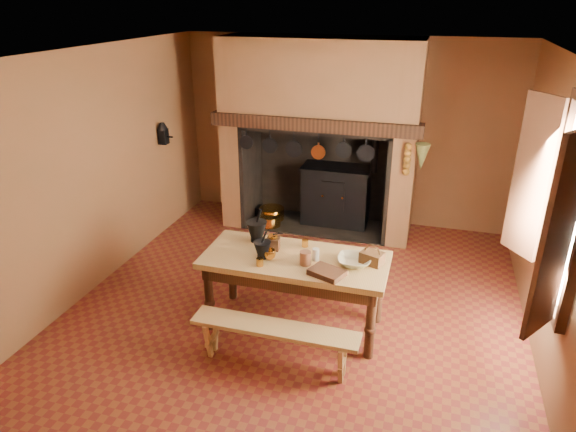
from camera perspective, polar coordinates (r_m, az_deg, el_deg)
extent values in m
plane|color=brown|center=(6.02, 0.95, -10.06)|extent=(5.50, 5.50, 0.00)
plane|color=silver|center=(5.05, 1.17, 17.52)|extent=(5.50, 5.50, 0.00)
cube|color=brown|center=(7.94, 6.40, 9.29)|extent=(5.00, 0.02, 2.80)
cube|color=brown|center=(6.46, -20.93, 4.56)|extent=(0.02, 5.50, 2.80)
cube|color=brown|center=(5.34, 27.88, -0.49)|extent=(0.02, 5.50, 2.80)
cube|color=brown|center=(3.13, -12.94, -15.07)|extent=(5.00, 0.02, 2.80)
cube|color=brown|center=(7.93, -5.43, 9.31)|extent=(0.30, 0.90, 2.80)
cube|color=brown|center=(7.40, 13.06, 7.79)|extent=(0.30, 0.90, 2.80)
cube|color=brown|center=(7.41, 3.67, 14.68)|extent=(2.20, 0.90, 1.20)
cube|color=black|center=(7.12, 2.83, 10.17)|extent=(2.95, 0.22, 0.18)
cube|color=black|center=(8.13, 4.09, 5.31)|extent=(2.20, 0.06, 1.60)
cube|color=black|center=(8.04, 3.27, -0.94)|extent=(2.20, 0.90, 0.02)
cube|color=black|center=(7.95, 5.35, 2.17)|extent=(1.00, 0.50, 0.90)
cube|color=black|center=(7.78, 5.45, 5.35)|extent=(1.04, 0.54, 0.04)
cube|color=black|center=(7.68, 4.99, 2.19)|extent=(0.35, 0.02, 0.45)
cylinder|color=black|center=(7.62, 9.66, 7.34)|extent=(0.10, 0.10, 0.70)
cylinder|color=orange|center=(7.69, 3.87, 2.26)|extent=(0.03, 0.03, 0.03)
cylinder|color=orange|center=(7.64, 6.06, 2.02)|extent=(0.03, 0.03, 0.03)
cylinder|color=orange|center=(8.18, -1.83, 0.24)|extent=(0.40, 0.40, 0.20)
cylinder|color=orange|center=(7.96, -2.04, -0.54)|extent=(0.34, 0.34, 0.18)
cube|color=black|center=(8.34, -2.92, 0.53)|extent=(0.18, 0.18, 0.16)
cone|color=brown|center=(6.91, 14.63, 6.36)|extent=(0.20, 0.20, 0.35)
cube|color=white|center=(4.87, 29.08, 0.94)|extent=(0.02, 1.00, 1.60)
cube|color=#371B11|center=(5.20, 26.95, -7.60)|extent=(0.08, 1.16, 0.08)
cube|color=#371B11|center=(4.20, 27.73, -2.10)|extent=(0.29, 0.39, 1.60)
cube|color=#371B11|center=(5.45, 25.44, 3.83)|extent=(0.29, 0.39, 1.60)
cube|color=black|center=(7.64, -13.68, 8.59)|extent=(0.12, 0.12, 0.22)
cone|color=black|center=(7.60, -13.79, 9.68)|extent=(0.16, 0.16, 0.10)
cylinder|color=black|center=(7.59, -13.09, 8.57)|extent=(0.12, 0.02, 0.02)
cube|color=tan|center=(5.31, 0.80, -4.91)|extent=(1.91, 0.85, 0.06)
cube|color=#371B11|center=(5.37, 0.79, -5.90)|extent=(1.78, 0.72, 0.15)
cylinder|color=#371B11|center=(5.53, -8.75, -8.96)|extent=(0.10, 0.10, 0.76)
cylinder|color=#371B11|center=(5.13, 9.15, -11.82)|extent=(0.10, 0.10, 0.76)
cylinder|color=#371B11|center=(6.03, -6.24, -5.89)|extent=(0.10, 0.10, 0.76)
cylinder|color=#371B11|center=(5.66, 10.05, -8.20)|extent=(0.10, 0.10, 0.76)
cube|color=tan|center=(4.93, -1.49, -12.35)|extent=(1.61, 0.28, 0.04)
cube|color=tan|center=(6.10, 2.56, -5.13)|extent=(1.51, 0.26, 0.04)
cylinder|color=black|center=(5.64, -3.48, -2.61)|extent=(0.14, 0.14, 0.04)
cone|color=black|center=(5.59, -3.51, -1.55)|extent=(0.23, 0.23, 0.19)
cylinder|color=black|center=(5.51, -3.29, -0.05)|extent=(0.09, 0.06, 0.19)
cylinder|color=black|center=(5.29, -2.86, -4.50)|extent=(0.11, 0.11, 0.03)
cone|color=black|center=(5.25, -2.88, -3.63)|extent=(0.18, 0.18, 0.15)
cylinder|color=black|center=(5.18, -2.69, -2.41)|extent=(0.07, 0.04, 0.15)
cube|color=#371B11|center=(5.44, -1.67, -3.07)|extent=(0.15, 0.15, 0.13)
cylinder|color=orange|center=(5.40, -1.68, -2.29)|extent=(0.10, 0.10, 0.03)
cylinder|color=black|center=(5.37, -1.13, -1.99)|extent=(0.11, 0.03, 0.04)
cylinder|color=orange|center=(5.13, -3.15, -5.12)|extent=(0.09, 0.09, 0.08)
cylinder|color=orange|center=(5.50, 1.91, -3.04)|extent=(0.07, 0.07, 0.08)
imported|color=beige|center=(5.19, 7.37, -4.97)|extent=(0.37, 0.37, 0.08)
cylinder|color=brown|center=(5.14, 1.93, -4.69)|extent=(0.13, 0.13, 0.14)
cylinder|color=beige|center=(5.22, 3.10, -4.28)|extent=(0.09, 0.09, 0.13)
cube|color=#4A2E16|center=(5.22, 9.32, -4.62)|extent=(0.26, 0.23, 0.12)
torus|color=#4A2E16|center=(5.19, 9.36, -4.02)|extent=(0.17, 0.08, 0.18)
cube|color=#371B11|center=(4.98, 4.36, -6.28)|extent=(0.39, 0.34, 0.06)
imported|color=orange|center=(5.25, -2.05, -4.28)|extent=(0.15, 0.15, 0.10)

